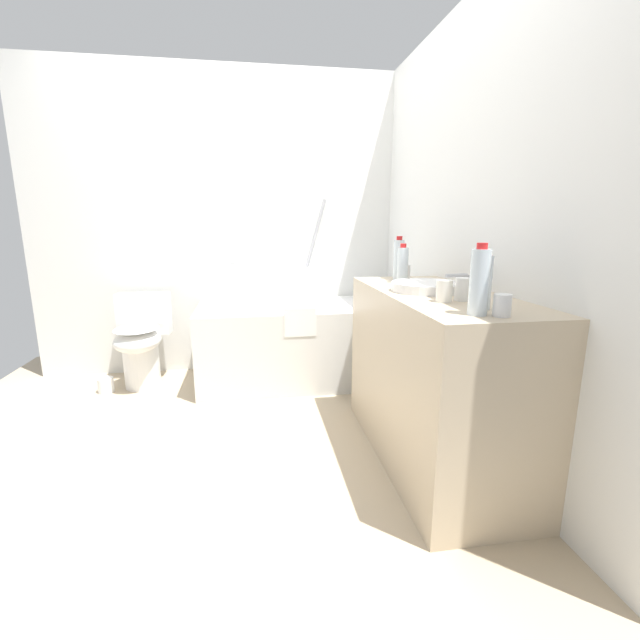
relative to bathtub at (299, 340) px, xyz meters
name	(u,v)px	position (x,y,z in m)	size (l,w,h in m)	color
ground_plane	(229,436)	(-0.51, -0.87, -0.32)	(3.65, 3.65, 0.00)	tan
wall_back_tiled	(230,226)	(-0.51, 0.42, 0.87)	(3.05, 0.10, 2.37)	silver
wall_right_mirror	(466,227)	(0.87, -0.87, 0.87)	(0.10, 2.88, 2.37)	silver
bathtub	(299,340)	(0.00, 0.00, 0.00)	(1.51, 0.75, 1.40)	silver
toilet	(141,341)	(-1.18, 0.06, 0.02)	(0.39, 0.50, 0.69)	white
vanity_counter	(433,378)	(0.55, -1.26, 0.12)	(0.54, 1.30, 0.88)	tan
sink_basin	(426,287)	(0.51, -1.21, 0.58)	(0.35, 0.35, 0.04)	white
sink_faucet	(464,283)	(0.71, -1.21, 0.59)	(0.13, 0.15, 0.08)	silver
water_bottle_0	(479,281)	(0.47, -1.78, 0.68)	(0.07, 0.07, 0.26)	silver
water_bottle_1	(483,282)	(0.54, -1.68, 0.66)	(0.06, 0.06, 0.23)	silver
water_bottle_2	(403,265)	(0.49, -0.90, 0.66)	(0.06, 0.06, 0.22)	silver
water_bottle_3	(399,259)	(0.52, -0.75, 0.68)	(0.06, 0.06, 0.25)	silver
drinking_glass_0	(462,289)	(0.55, -1.49, 0.61)	(0.06, 0.06, 0.10)	white
drinking_glass_1	(502,305)	(0.54, -1.82, 0.60)	(0.06, 0.06, 0.08)	white
drinking_glass_2	(444,291)	(0.46, -1.50, 0.60)	(0.07, 0.07, 0.09)	white
drinking_glass_3	(404,273)	(0.53, -0.83, 0.60)	(0.07, 0.07, 0.09)	white
toilet_paper_roll	(106,385)	(-1.42, -0.05, -0.27)	(0.11, 0.11, 0.11)	white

